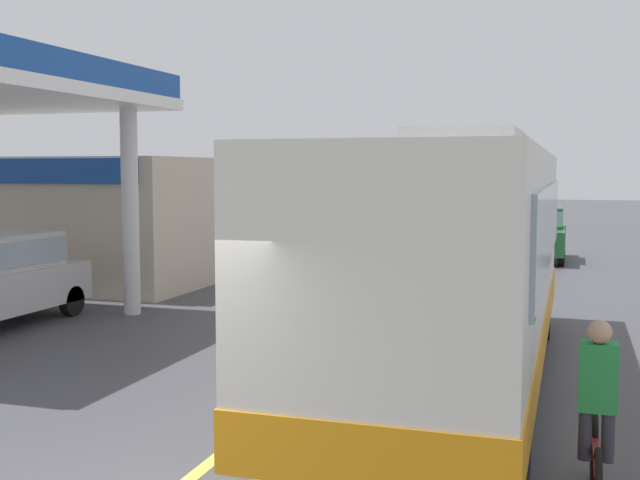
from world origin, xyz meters
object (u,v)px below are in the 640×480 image
Objects in this scene: coach_bus_main at (457,264)px; minibus_opposing_lane at (410,214)px; cyclist_on_shoulder at (597,421)px; car_trailing_behind_bus at (540,231)px.

minibus_opposing_lane is (-4.09, 17.20, -0.25)m from coach_bus_main.
minibus_opposing_lane is at bearing 105.68° from cyclist_on_shoulder.
car_trailing_behind_bus is (-1.30, 20.32, 0.23)m from cyclist_on_shoulder.
cyclist_on_shoulder is at bearing -74.32° from minibus_opposing_lane.
cyclist_on_shoulder is (5.94, -21.15, -0.69)m from minibus_opposing_lane.
minibus_opposing_lane is 4.73m from car_trailing_behind_bus.
minibus_opposing_lane is 1.46× the size of car_trailing_behind_bus.
coach_bus_main is 6.07× the size of cyclist_on_shoulder.
cyclist_on_shoulder is at bearing -86.33° from car_trailing_behind_bus.
coach_bus_main is 16.40m from car_trailing_behind_bus.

